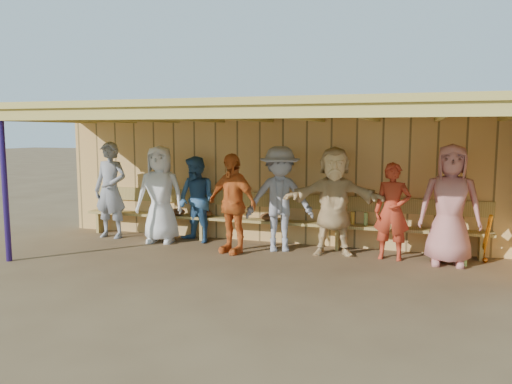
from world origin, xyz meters
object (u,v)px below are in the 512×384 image
player_c (197,200)px  player_e (280,199)px  player_g (392,211)px  player_a (111,190)px  player_d (232,203)px  player_b (160,194)px  player_h (450,205)px  player_f (334,201)px  bench (269,215)px

player_c → player_e: size_ratio=0.89×
player_g → player_a: bearing=-177.4°
player_d → player_b: bearing=-172.3°
player_h → player_e: bearing=178.5°
player_b → player_h: size_ratio=0.96×
player_b → player_f: 3.24m
player_h → bench: 3.15m
player_b → player_g: player_b is taller
player_d → player_g: player_d is taller
player_c → bench: bearing=34.2°
player_c → player_f: size_ratio=0.88×
player_a → player_f: size_ratio=1.03×
player_c → player_b: bearing=-141.1°
player_c → player_h: size_ratio=0.85×
player_a → bench: player_a is taller
player_c → player_e: player_e is taller
player_e → player_c: bearing=153.5°
player_b → player_f: player_f is taller
player_a → player_f: (4.35, -0.00, -0.02)m
player_c → player_a: bearing=-154.1°
player_b → bench: bearing=4.0°
player_e → bench: bearing=104.6°
player_h → player_a: bearing=178.8°
player_a → player_g: player_a is taller
player_g → player_c: bearing=-179.9°
player_c → player_f: 2.60m
player_f → player_g: bearing=-11.9°
player_a → player_d: (2.68, -0.41, -0.08)m
player_c → bench: (1.32, 0.31, -0.28)m
player_e → player_g: (1.88, 0.01, -0.12)m
player_b → bench: size_ratio=0.24×
player_a → player_e: (3.42, -0.03, -0.03)m
player_d → player_c: bearing=169.1°
player_g → bench: bearing=170.7°
player_g → bench: (-2.22, 0.48, -0.26)m
player_b → bench: 2.07m
player_h → bench: (-3.08, 0.54, -0.41)m
player_b → player_h: player_h is taller
player_h → player_f: bearing=177.0°
player_a → player_d: size_ratio=1.10×
player_b → player_h: bearing=-10.9°
player_a → player_c: (1.76, 0.15, -0.13)m
player_b → player_h: (5.04, -0.03, 0.04)m
player_e → player_g: size_ratio=1.15×
player_e → player_f: 0.93m
player_e → player_b: bearing=160.4°
player_e → player_f: bearing=-18.4°
player_a → bench: bearing=9.2°
player_a → player_e: size_ratio=1.03×
player_a → player_d: player_a is taller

